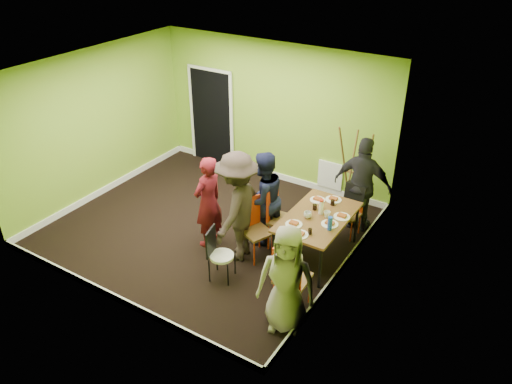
{
  "coord_description": "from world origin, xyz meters",
  "views": [
    {
      "loc": [
        4.59,
        -5.8,
        4.87
      ],
      "look_at": [
        0.99,
        0.0,
        1.0
      ],
      "focal_mm": 35.0,
      "sensor_mm": 36.0,
      "label": 1
    }
  ],
  "objects_px": {
    "chair_front_end": "(290,276)",
    "blue_bottle": "(330,223)",
    "chair_back_end": "(354,199)",
    "easel": "(354,171)",
    "orange_bottle": "(322,206)",
    "person_left_near": "(237,207)",
    "dining_table": "(318,219)",
    "person_left_far": "(263,199)",
    "chair_left_far": "(279,214)",
    "chair_left_near": "(254,225)",
    "person_back_end": "(363,185)",
    "person_standing": "(208,202)",
    "person_front_end": "(287,280)",
    "thermos": "(321,208)",
    "chair_bentwood": "(218,252)"
  },
  "relations": [
    {
      "from": "chair_left_near",
      "to": "person_front_end",
      "type": "distance_m",
      "value": 1.67
    },
    {
      "from": "dining_table",
      "to": "easel",
      "type": "relative_size",
      "value": 0.92
    },
    {
      "from": "chair_back_end",
      "to": "blue_bottle",
      "type": "height_order",
      "value": "blue_bottle"
    },
    {
      "from": "blue_bottle",
      "to": "person_back_end",
      "type": "bearing_deg",
      "value": 91.39
    },
    {
      "from": "easel",
      "to": "blue_bottle",
      "type": "height_order",
      "value": "easel"
    },
    {
      "from": "chair_front_end",
      "to": "thermos",
      "type": "relative_size",
      "value": 4.79
    },
    {
      "from": "dining_table",
      "to": "easel",
      "type": "height_order",
      "value": "easel"
    },
    {
      "from": "chair_left_near",
      "to": "blue_bottle",
      "type": "distance_m",
      "value": 1.24
    },
    {
      "from": "chair_left_near",
      "to": "chair_front_end",
      "type": "distance_m",
      "value": 1.4
    },
    {
      "from": "orange_bottle",
      "to": "person_front_end",
      "type": "distance_m",
      "value": 1.9
    },
    {
      "from": "chair_front_end",
      "to": "blue_bottle",
      "type": "relative_size",
      "value": 4.93
    },
    {
      "from": "easel",
      "to": "orange_bottle",
      "type": "xyz_separation_m",
      "value": [
        0.04,
        -1.38,
        -0.01
      ]
    },
    {
      "from": "chair_left_near",
      "to": "person_back_end",
      "type": "bearing_deg",
      "value": 167.77
    },
    {
      "from": "person_standing",
      "to": "person_left_far",
      "type": "xyz_separation_m",
      "value": [
        0.71,
        0.52,
        0.02
      ]
    },
    {
      "from": "chair_front_end",
      "to": "person_front_end",
      "type": "bearing_deg",
      "value": -74.86
    },
    {
      "from": "chair_left_far",
      "to": "person_back_end",
      "type": "height_order",
      "value": "person_back_end"
    },
    {
      "from": "person_left_far",
      "to": "chair_left_near",
      "type": "bearing_deg",
      "value": 33.15
    },
    {
      "from": "chair_left_far",
      "to": "chair_left_near",
      "type": "height_order",
      "value": "chair_left_far"
    },
    {
      "from": "chair_left_near",
      "to": "chair_bentwood",
      "type": "distance_m",
      "value": 0.8
    },
    {
      "from": "chair_left_near",
      "to": "blue_bottle",
      "type": "height_order",
      "value": "chair_left_near"
    },
    {
      "from": "person_standing",
      "to": "person_front_end",
      "type": "height_order",
      "value": "person_standing"
    },
    {
      "from": "orange_bottle",
      "to": "person_left_far",
      "type": "distance_m",
      "value": 0.96
    },
    {
      "from": "chair_back_end",
      "to": "person_front_end",
      "type": "distance_m",
      "value": 2.61
    },
    {
      "from": "blue_bottle",
      "to": "orange_bottle",
      "type": "distance_m",
      "value": 0.6
    },
    {
      "from": "blue_bottle",
      "to": "person_left_far",
      "type": "bearing_deg",
      "value": 172.35
    },
    {
      "from": "chair_back_end",
      "to": "orange_bottle",
      "type": "distance_m",
      "value": 0.8
    },
    {
      "from": "chair_bentwood",
      "to": "person_left_far",
      "type": "height_order",
      "value": "person_left_far"
    },
    {
      "from": "chair_left_far",
      "to": "chair_left_near",
      "type": "bearing_deg",
      "value": -32.28
    },
    {
      "from": "chair_back_end",
      "to": "person_back_end",
      "type": "distance_m",
      "value": 0.28
    },
    {
      "from": "chair_left_near",
      "to": "person_front_end",
      "type": "height_order",
      "value": "person_front_end"
    },
    {
      "from": "dining_table",
      "to": "chair_left_far",
      "type": "bearing_deg",
      "value": -175.15
    },
    {
      "from": "person_back_end",
      "to": "person_front_end",
      "type": "height_order",
      "value": "person_back_end"
    },
    {
      "from": "dining_table",
      "to": "blue_bottle",
      "type": "relative_size",
      "value": 6.92
    },
    {
      "from": "chair_left_near",
      "to": "chair_front_end",
      "type": "xyz_separation_m",
      "value": [
        1.11,
        -0.85,
        0.04
      ]
    },
    {
      "from": "chair_left_far",
      "to": "chair_left_near",
      "type": "distance_m",
      "value": 0.48
    },
    {
      "from": "person_standing",
      "to": "person_front_end",
      "type": "relative_size",
      "value": 1.02
    },
    {
      "from": "chair_left_near",
      "to": "orange_bottle",
      "type": "relative_size",
      "value": 12.37
    },
    {
      "from": "person_back_end",
      "to": "person_standing",
      "type": "bearing_deg",
      "value": 39.43
    },
    {
      "from": "chair_back_end",
      "to": "person_back_end",
      "type": "bearing_deg",
      "value": -106.39
    },
    {
      "from": "dining_table",
      "to": "blue_bottle",
      "type": "bearing_deg",
      "value": -39.31
    },
    {
      "from": "dining_table",
      "to": "person_standing",
      "type": "height_order",
      "value": "person_standing"
    },
    {
      "from": "chair_left_far",
      "to": "blue_bottle",
      "type": "height_order",
      "value": "chair_left_far"
    },
    {
      "from": "easel",
      "to": "person_left_far",
      "type": "height_order",
      "value": "easel"
    },
    {
      "from": "orange_bottle",
      "to": "blue_bottle",
      "type": "bearing_deg",
      "value": -54.51
    },
    {
      "from": "person_left_near",
      "to": "dining_table",
      "type": "bearing_deg",
      "value": 113.19
    },
    {
      "from": "person_front_end",
      "to": "chair_front_end",
      "type": "bearing_deg",
      "value": 92.79
    },
    {
      "from": "easel",
      "to": "person_left_near",
      "type": "relative_size",
      "value": 0.9
    },
    {
      "from": "orange_bottle",
      "to": "person_left_near",
      "type": "height_order",
      "value": "person_left_near"
    },
    {
      "from": "dining_table",
      "to": "person_left_far",
      "type": "height_order",
      "value": "person_left_far"
    },
    {
      "from": "person_standing",
      "to": "orange_bottle",
      "type": "bearing_deg",
      "value": 125.97
    }
  ]
}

